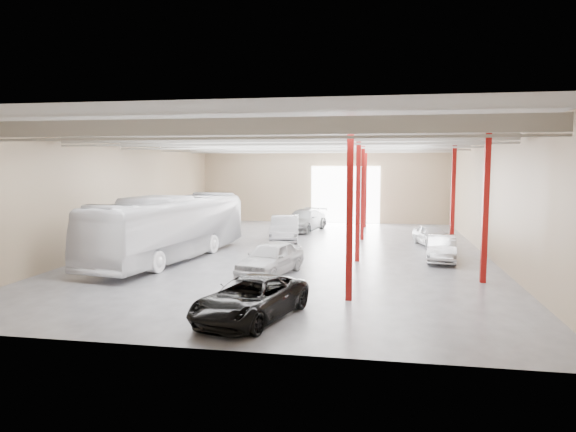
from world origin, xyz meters
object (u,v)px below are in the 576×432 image
(coach_bus, at_px, (170,227))
(car_right_near, at_px, (442,248))
(car_right_far, at_px, (432,235))
(car_row_a, at_px, (271,258))
(car_row_b, at_px, (285,228))
(black_sedan, at_px, (251,299))
(car_row_c, at_px, (304,220))

(coach_bus, relative_size, car_right_near, 3.01)
(car_right_near, xyz_separation_m, car_right_far, (0.00, 5.20, -0.01))
(car_row_a, distance_m, car_right_far, 13.15)
(car_right_near, bearing_deg, car_row_a, -143.46)
(car_row_b, bearing_deg, black_sedan, -91.36)
(car_right_near, bearing_deg, car_row_c, 135.75)
(car_row_c, xyz_separation_m, car_right_far, (9.16, -5.99, -0.14))
(black_sedan, height_order, car_row_a, car_row_a)
(car_row_b, relative_size, car_right_near, 1.24)
(black_sedan, xyz_separation_m, car_row_c, (-1.52, 23.08, 0.11))
(car_right_near, height_order, car_right_far, car_right_near)
(car_row_b, bearing_deg, coach_bus, -131.08)
(car_right_near, bearing_deg, car_row_b, 156.29)
(car_row_a, xyz_separation_m, car_right_far, (8.43, 10.09, -0.11))
(car_row_a, distance_m, car_right_near, 9.75)
(car_row_a, bearing_deg, black_sedan, -68.81)
(car_row_b, distance_m, car_right_near, 11.17)
(black_sedan, xyz_separation_m, car_right_near, (7.64, 11.89, -0.01))
(coach_bus, bearing_deg, car_row_a, -15.70)
(car_row_c, distance_m, car_right_near, 14.47)
(black_sedan, distance_m, car_right_far, 18.72)
(coach_bus, relative_size, car_row_b, 2.43)
(car_row_b, bearing_deg, car_row_a, -91.26)
(car_row_b, xyz_separation_m, car_row_c, (0.50, 5.58, -0.04))
(car_row_a, xyz_separation_m, car_row_b, (-1.23, 10.50, 0.07))
(car_row_c, bearing_deg, car_row_b, -81.12)
(black_sedan, bearing_deg, car_row_b, 113.12)
(car_right_near, bearing_deg, black_sedan, -116.30)
(black_sedan, bearing_deg, car_row_a, 112.96)
(car_row_b, bearing_deg, car_right_far, -10.39)
(coach_bus, height_order, car_right_far, coach_bus)
(car_row_b, xyz_separation_m, car_right_near, (9.66, -5.61, -0.17))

